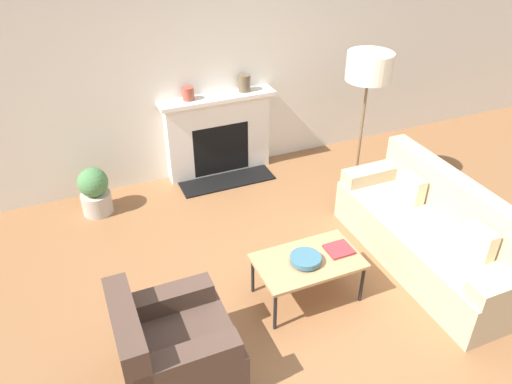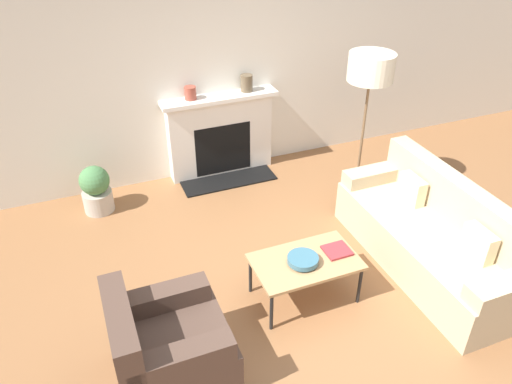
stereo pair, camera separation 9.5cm
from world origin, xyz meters
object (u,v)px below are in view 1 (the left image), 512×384
Objects in this scene: coffee_table at (308,263)px; floor_lamp at (369,73)px; bowl at (306,259)px; book at (339,249)px; armchair_near at (172,349)px; mantel_vase_center_left at (244,83)px; couch at (432,235)px; mantel_vase_left at (188,94)px; potted_plant at (95,191)px; fireplace at (219,136)px.

coffee_table is 2.23m from floor_lamp.
bowl reaches higher than book.
bowl is at bearing -176.07° from book.
coffee_table is 3.41× the size of bowl.
armchair_near is 3.50m from mantel_vase_center_left.
bowl is at bearing -151.50° from coffee_table.
couch reaches higher than coffee_table.
bowl is (-1.42, 0.02, 0.15)m from couch.
floor_lamp reaches higher than couch.
bowl is 2.63m from mantel_vase_left.
armchair_near is 1.43m from coffee_table.
potted_plant is at bearing -165.44° from mantel_vase_left.
potted_plant reaches higher than coffee_table.
potted_plant reaches higher than bowl.
floor_lamp reaches higher than armchair_near.
potted_plant is (-2.99, 2.21, -0.04)m from couch.
fireplace is at bearing 96.35° from book.
mantel_vase_center_left reaches higher than armchair_near.
book is 0.41× the size of potted_plant.
mantel_vase_center_left is (0.40, 2.51, 0.77)m from coffee_table.
bowl is 0.48× the size of potted_plant.
floor_lamp reaches higher than fireplace.
bowl is at bearing -54.61° from potted_plant.
couch is 1.43m from bowl.
coffee_table is at bearing -91.59° from couch.
mantel_vase_center_left reaches higher than potted_plant.
potted_plant is at bearing 5.22° from armchair_near.
couch is at bearing -82.77° from armchair_near.
mantel_vase_center_left is at bearing 0.00° from mantel_vase_left.
couch is at bearing -1.59° from coffee_table.
bowl is at bearing -90.65° from couch.
potted_plant is at bearing 131.19° from book.
coffee_table is (-1.38, 0.04, 0.08)m from couch.
bowl is at bearing -99.79° from mantel_vase_center_left.
armchair_near is 3.08× the size of bowl.
couch is at bearing -89.55° from floor_lamp.
fireplace reaches higher than armchair_near.
potted_plant is (-1.92, 2.17, -0.17)m from book.
potted_plant is (-1.56, 2.20, -0.20)m from bowl.
couch is 2.77m from armchair_near.
couch reaches higher than armchair_near.
couch is at bearing -61.84° from fireplace.
coffee_table is 2.64m from mantel_vase_left.
book is at bearing -128.34° from floor_lamp.
potted_plant reaches higher than book.
fireplace is 6.23× the size of book.
couch is 3.71× the size of potted_plant.
fireplace is at bearing -177.67° from mantel_vase_center_left.
mantel_vase_center_left reaches higher than couch.
fireplace is at bearing 139.25° from floor_lamp.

